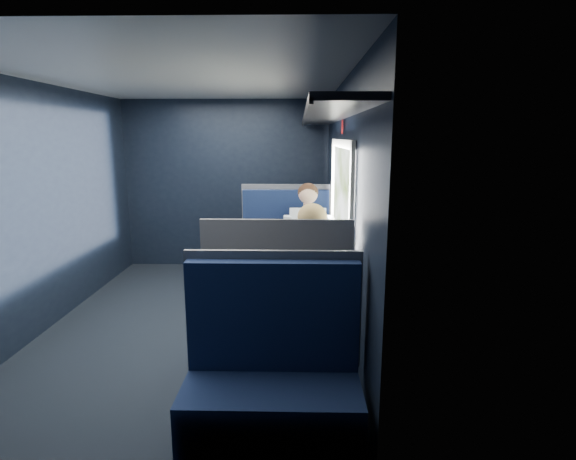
{
  "coord_description": "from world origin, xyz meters",
  "views": [
    {
      "loc": [
        0.99,
        -4.1,
        1.81
      ],
      "look_at": [
        0.9,
        0.0,
        0.95
      ],
      "focal_mm": 28.0,
      "sensor_mm": 36.0,
      "label": 1
    }
  ],
  "objects_px": {
    "seat_bay_near": "(284,259)",
    "man": "(308,238)",
    "seat_row_back": "(272,388)",
    "table": "(302,260)",
    "woman": "(311,276)",
    "cup": "(327,239)",
    "bottle_small": "(330,234)",
    "seat_bay_far": "(279,321)",
    "seat_row_front": "(287,242)",
    "laptop": "(320,247)"
  },
  "relations": [
    {
      "from": "seat_row_back",
      "to": "bottle_small",
      "type": "relative_size",
      "value": 5.7
    },
    {
      "from": "seat_bay_far",
      "to": "bottle_small",
      "type": "height_order",
      "value": "seat_bay_far"
    },
    {
      "from": "woman",
      "to": "seat_row_front",
      "type": "bearing_deg",
      "value": 95.7
    },
    {
      "from": "seat_bay_near",
      "to": "man",
      "type": "bearing_deg",
      "value": -32.56
    },
    {
      "from": "bottle_small",
      "to": "table",
      "type": "bearing_deg",
      "value": -125.99
    },
    {
      "from": "man",
      "to": "bottle_small",
      "type": "height_order",
      "value": "man"
    },
    {
      "from": "bottle_small",
      "to": "cup",
      "type": "distance_m",
      "value": 0.06
    },
    {
      "from": "seat_bay_near",
      "to": "cup",
      "type": "xyz_separation_m",
      "value": [
        0.46,
        -0.48,
        0.36
      ]
    },
    {
      "from": "cup",
      "to": "seat_bay_far",
      "type": "bearing_deg",
      "value": -109.31
    },
    {
      "from": "woman",
      "to": "cup",
      "type": "xyz_separation_m",
      "value": [
        0.19,
        1.1,
        0.05
      ]
    },
    {
      "from": "seat_row_front",
      "to": "woman",
      "type": "relative_size",
      "value": 0.88
    },
    {
      "from": "seat_bay_near",
      "to": "woman",
      "type": "height_order",
      "value": "woman"
    },
    {
      "from": "seat_bay_near",
      "to": "woman",
      "type": "relative_size",
      "value": 0.95
    },
    {
      "from": "table",
      "to": "cup",
      "type": "bearing_deg",
      "value": 56.29
    },
    {
      "from": "seat_bay_far",
      "to": "bottle_small",
      "type": "bearing_deg",
      "value": 69.66
    },
    {
      "from": "table",
      "to": "bottle_small",
      "type": "distance_m",
      "value": 0.52
    },
    {
      "from": "seat_bay_near",
      "to": "seat_row_back",
      "type": "height_order",
      "value": "seat_bay_near"
    },
    {
      "from": "woman",
      "to": "laptop",
      "type": "bearing_deg",
      "value": 81.15
    },
    {
      "from": "table",
      "to": "seat_row_front",
      "type": "height_order",
      "value": "seat_row_front"
    },
    {
      "from": "seat_row_front",
      "to": "bottle_small",
      "type": "distance_m",
      "value": 1.53
    },
    {
      "from": "man",
      "to": "cup",
      "type": "bearing_deg",
      "value": -57.78
    },
    {
      "from": "woman",
      "to": "laptop",
      "type": "height_order",
      "value": "woman"
    },
    {
      "from": "man",
      "to": "bottle_small",
      "type": "xyz_separation_m",
      "value": [
        0.22,
        -0.3,
        0.11
      ]
    },
    {
      "from": "cup",
      "to": "woman",
      "type": "bearing_deg",
      "value": -99.99
    },
    {
      "from": "table",
      "to": "seat_bay_far",
      "type": "relative_size",
      "value": 0.79
    },
    {
      "from": "seat_bay_near",
      "to": "man",
      "type": "xyz_separation_m",
      "value": [
        0.27,
        -0.17,
        0.29
      ]
    },
    {
      "from": "seat_row_back",
      "to": "table",
      "type": "bearing_deg",
      "value": 84.2
    },
    {
      "from": "woman",
      "to": "cup",
      "type": "height_order",
      "value": "woman"
    },
    {
      "from": "seat_row_front",
      "to": "man",
      "type": "relative_size",
      "value": 0.88
    },
    {
      "from": "woman",
      "to": "cup",
      "type": "bearing_deg",
      "value": 80.01
    },
    {
      "from": "table",
      "to": "man",
      "type": "relative_size",
      "value": 0.76
    },
    {
      "from": "table",
      "to": "cup",
      "type": "xyz_separation_m",
      "value": [
        0.26,
        0.39,
        0.12
      ]
    },
    {
      "from": "seat_bay_near",
      "to": "seat_row_front",
      "type": "bearing_deg",
      "value": 88.99
    },
    {
      "from": "seat_bay_far",
      "to": "cup",
      "type": "xyz_separation_m",
      "value": [
        0.44,
        1.27,
        0.37
      ]
    },
    {
      "from": "laptop",
      "to": "man",
      "type": "bearing_deg",
      "value": 97.49
    },
    {
      "from": "laptop",
      "to": "cup",
      "type": "height_order",
      "value": "laptop"
    },
    {
      "from": "seat_bay_far",
      "to": "seat_row_front",
      "type": "relative_size",
      "value": 1.09
    },
    {
      "from": "cup",
      "to": "table",
      "type": "bearing_deg",
      "value": -123.71
    },
    {
      "from": "seat_row_back",
      "to": "man",
      "type": "relative_size",
      "value": 0.88
    },
    {
      "from": "seat_bay_far",
      "to": "bottle_small",
      "type": "xyz_separation_m",
      "value": [
        0.47,
        1.27,
        0.42
      ]
    },
    {
      "from": "woman",
      "to": "cup",
      "type": "relative_size",
      "value": 16.35
    },
    {
      "from": "seat_row_back",
      "to": "woman",
      "type": "bearing_deg",
      "value": 77.07
    },
    {
      "from": "laptop",
      "to": "cup",
      "type": "xyz_separation_m",
      "value": [
        0.09,
        0.46,
        -0.03
      ]
    },
    {
      "from": "seat_bay_near",
      "to": "seat_bay_far",
      "type": "relative_size",
      "value": 1.0
    },
    {
      "from": "man",
      "to": "woman",
      "type": "xyz_separation_m",
      "value": [
        0.0,
        -1.41,
        0.01
      ]
    },
    {
      "from": "seat_row_back",
      "to": "man",
      "type": "height_order",
      "value": "man"
    },
    {
      "from": "man",
      "to": "woman",
      "type": "relative_size",
      "value": 1.0
    },
    {
      "from": "seat_bay_far",
      "to": "laptop",
      "type": "height_order",
      "value": "seat_bay_far"
    },
    {
      "from": "table",
      "to": "seat_bay_far",
      "type": "xyz_separation_m",
      "value": [
        -0.18,
        -0.87,
        -0.25
      ]
    },
    {
      "from": "table",
      "to": "seat_row_front",
      "type": "distance_m",
      "value": 1.82
    }
  ]
}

